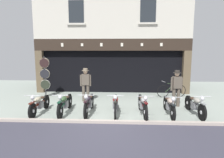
{
  "coord_description": "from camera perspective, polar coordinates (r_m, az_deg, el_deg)",
  "views": [
    {
      "loc": [
        0.6,
        -6.34,
        2.5
      ],
      "look_at": [
        0.14,
        2.74,
        1.21
      ],
      "focal_mm": 30.24,
      "sensor_mm": 36.0,
      "label": 1
    }
  ],
  "objects": [
    {
      "name": "ground",
      "position": [
        5.96,
        -3.3,
        -17.18
      ],
      "size": [
        21.42,
        22.0,
        0.18
      ],
      "color": "gray"
    },
    {
      "name": "shop_facade",
      "position": [
        13.36,
        0.34,
        4.9
      ],
      "size": [
        9.72,
        4.42,
        6.59
      ],
      "color": "black",
      "rests_on": "ground"
    },
    {
      "name": "motorcycle_far_left",
      "position": [
        8.36,
        -21.06,
        -6.95
      ],
      "size": [
        0.62,
        1.97,
        0.9
      ],
      "rotation": [
        0.0,
        0.0,
        3.15
      ],
      "color": "black",
      "rests_on": "ground"
    },
    {
      "name": "motorcycle_left",
      "position": [
        8.03,
        -14.03,
        -7.13
      ],
      "size": [
        0.62,
        2.09,
        0.93
      ],
      "rotation": [
        0.0,
        0.0,
        3.17
      ],
      "color": "black",
      "rests_on": "ground"
    },
    {
      "name": "motorcycle_center_left",
      "position": [
        7.86,
        -6.98,
        -7.26
      ],
      "size": [
        0.62,
        2.06,
        0.92
      ],
      "rotation": [
        0.0,
        0.0,
        3.14
      ],
      "color": "black",
      "rests_on": "ground"
    },
    {
      "name": "motorcycle_center",
      "position": [
        7.72,
        1.04,
        -7.5
      ],
      "size": [
        0.62,
        1.98,
        0.93
      ],
      "rotation": [
        0.0,
        0.0,
        3.16
      ],
      "color": "black",
      "rests_on": "ground"
    },
    {
      "name": "motorcycle_center_right",
      "position": [
        7.7,
        9.26,
        -7.6
      ],
      "size": [
        0.62,
        2.08,
        0.94
      ],
      "rotation": [
        0.0,
        0.0,
        3.19
      ],
      "color": "black",
      "rests_on": "ground"
    },
    {
      "name": "motorcycle_right",
      "position": [
        7.94,
        16.91,
        -7.54
      ],
      "size": [
        0.62,
        2.02,
        0.9
      ],
      "rotation": [
        0.0,
        0.0,
        3.11
      ],
      "color": "black",
      "rests_on": "ground"
    },
    {
      "name": "motorcycle_far_right",
      "position": [
        8.31,
        23.8,
        -7.13
      ],
      "size": [
        0.62,
        1.96,
        0.91
      ],
      "rotation": [
        0.0,
        0.0,
        3.17
      ],
      "color": "black",
      "rests_on": "ground"
    },
    {
      "name": "salesman_left",
      "position": [
        9.68,
        -7.99,
        -1.18
      ],
      "size": [
        0.56,
        0.37,
        1.7
      ],
      "rotation": [
        0.0,
        0.0,
        3.23
      ],
      "color": "brown",
      "rests_on": "ground"
    },
    {
      "name": "shopkeeper_center",
      "position": [
        9.16,
        18.92,
        -2.14
      ],
      "size": [
        0.55,
        0.36,
        1.69
      ],
      "rotation": [
        0.0,
        0.0,
        3.31
      ],
      "color": "brown",
      "rests_on": "ground"
    },
    {
      "name": "tyre_sign_pole",
      "position": [
        11.11,
        -19.65,
        1.38
      ],
      "size": [
        0.55,
        0.06,
        2.29
      ],
      "color": "#232328",
      "rests_on": "ground"
    },
    {
      "name": "advert_board_near",
      "position": [
        11.8,
        7.99,
        4.97
      ],
      "size": [
        0.78,
        0.03,
        1.11
      ],
      "color": "silver"
    },
    {
      "name": "leaning_bicycle",
      "position": [
        11.18,
        17.61,
        -3.3
      ],
      "size": [
        1.69,
        0.55,
        0.94
      ],
      "rotation": [
        0.0,
        0.0,
        1.78
      ],
      "color": "black",
      "rests_on": "ground"
    }
  ]
}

